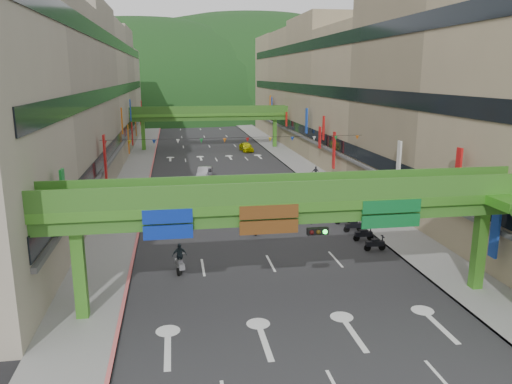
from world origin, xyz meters
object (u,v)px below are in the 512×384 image
(scooter_rider_near, at_px, (254,223))
(car_yellow, at_px, (246,147))
(overpass_near, at_px, (313,215))
(pedestrian_red, at_px, (380,203))
(scooter_rider_mid, at_px, (244,185))
(car_silver, at_px, (205,173))

(scooter_rider_near, xyz_separation_m, car_yellow, (5.57, 42.65, -0.12))
(overpass_near, height_order, pedestrian_red, overpass_near)
(scooter_rider_mid, relative_size, car_yellow, 0.45)
(overpass_near, xyz_separation_m, car_silver, (-3.53, 34.52, -4.45))
(overpass_near, height_order, scooter_rider_mid, overpass_near)
(scooter_rider_mid, relative_size, car_silver, 0.43)
(scooter_rider_near, xyz_separation_m, pedestrian_red, (12.25, 4.08, 0.03))
(scooter_rider_near, height_order, car_silver, scooter_rider_near)
(overpass_near, bearing_deg, pedestrian_red, 56.82)
(car_silver, bearing_deg, scooter_rider_mid, -56.58)
(car_silver, height_order, pedestrian_red, pedestrian_red)
(car_yellow, bearing_deg, car_silver, -116.31)
(car_silver, bearing_deg, overpass_near, -74.62)
(scooter_rider_near, relative_size, scooter_rider_mid, 0.96)
(scooter_rider_mid, distance_m, pedestrian_red, 14.40)
(overpass_near, distance_m, car_silver, 34.99)
(car_silver, xyz_separation_m, car_yellow, (8.11, 21.28, -0.01))
(car_yellow, height_order, pedestrian_red, pedestrian_red)
(car_silver, bearing_deg, pedestrian_red, -39.90)
(overpass_near, height_order, car_silver, overpass_near)
(pedestrian_red, bearing_deg, scooter_rider_near, -166.73)
(overpass_near, distance_m, scooter_rider_mid, 26.66)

